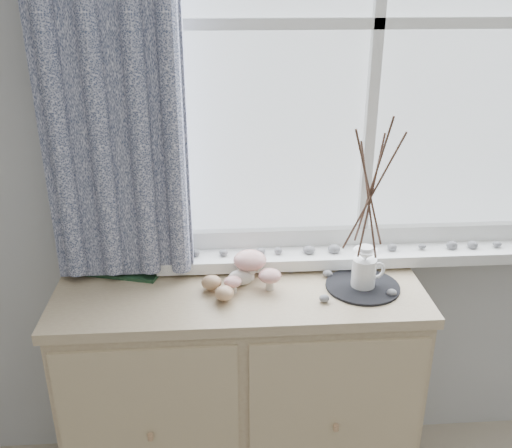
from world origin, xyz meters
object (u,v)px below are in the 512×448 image
twig_pitcher (371,189)px  botanical_book (115,246)px  sideboard (241,394)px  toadstool_cluster (253,267)px

twig_pitcher → botanical_book: bearing=154.4°
sideboard → botanical_book: bearing=164.4°
toadstool_cluster → twig_pitcher: size_ratio=0.32×
sideboard → botanical_book: 0.69m
botanical_book → twig_pitcher: size_ratio=0.56×
sideboard → twig_pitcher: bearing=-2.0°
botanical_book → sideboard: bearing=0.5°
botanical_book → twig_pitcher: twig_pitcher is taller
sideboard → twig_pitcher: size_ratio=2.03×
twig_pitcher → sideboard: bearing=161.4°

